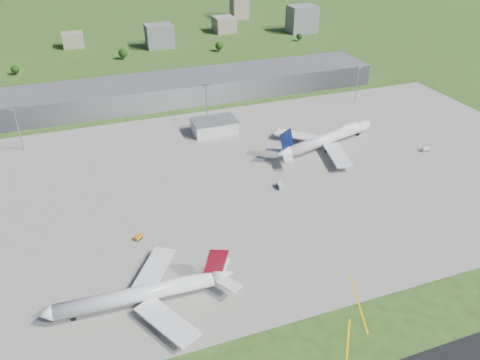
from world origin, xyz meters
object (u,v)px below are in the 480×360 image
object	(u,v)px
airliner_blue_quad	(329,138)
tug_yellow	(139,237)
van_white_far	(425,149)
van_white_near	(280,186)
airliner_red_twin	(144,294)

from	to	relation	value
airliner_blue_quad	tug_yellow	bearing A→B (deg)	-173.65
van_white_far	van_white_near	bearing A→B (deg)	178.87
airliner_blue_quad	van_white_near	world-z (taller)	airliner_blue_quad
van_white_near	van_white_far	xyz separation A→B (m)	(94.89, 8.38, -0.19)
tug_yellow	airliner_red_twin	bearing A→B (deg)	-133.54
airliner_blue_quad	tug_yellow	world-z (taller)	airliner_blue_quad
airliner_blue_quad	van_white_far	distance (m)	55.15
airliner_blue_quad	tug_yellow	xyz separation A→B (m)	(-118.59, -49.81, -4.63)
airliner_blue_quad	tug_yellow	size ratio (longest dim) A/B	18.34
airliner_red_twin	airliner_blue_quad	bearing A→B (deg)	-141.97
tug_yellow	van_white_far	world-z (taller)	van_white_far
airliner_blue_quad	van_white_far	xyz separation A→B (m)	(49.40, -24.11, -4.41)
airliner_red_twin	van_white_far	distance (m)	183.48
airliner_blue_quad	van_white_far	bearing A→B (deg)	-42.45
tug_yellow	van_white_near	bearing A→B (deg)	-24.19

